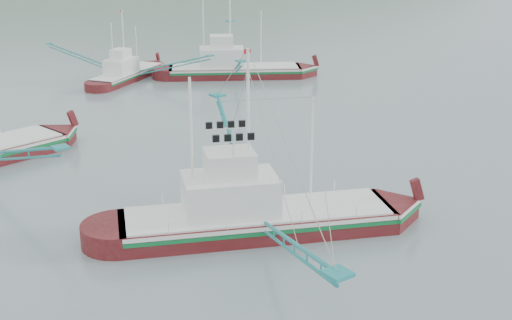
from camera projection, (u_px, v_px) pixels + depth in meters
ground at (316, 241)px, 40.71m from camera, size 1200.00×1200.00×0.00m
main_boat at (255, 194)px, 41.04m from camera, size 16.36×27.60×11.71m
bg_boat_right at (234, 57)px, 81.29m from camera, size 18.27×24.98×11.01m
bg_boat_far at (126, 64)px, 80.14m from camera, size 14.70×18.90×8.44m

